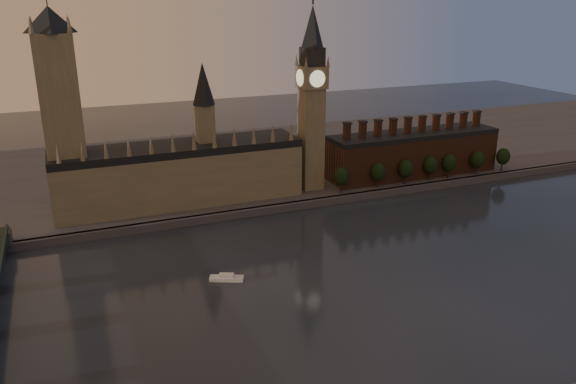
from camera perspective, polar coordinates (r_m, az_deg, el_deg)
name	(u,v)px	position (r m, az deg, el deg)	size (l,w,h in m)	color
ground	(399,278)	(237.95, 11.20, -8.61)	(900.00, 900.00, 0.00)	black
north_bank	(256,163)	(386.87, -3.26, 3.00)	(900.00, 182.00, 4.00)	#47464C
palace_of_westminster	(181,170)	(306.66, -10.82, 2.17)	(130.00, 30.30, 74.00)	gray
victoria_tower	(61,108)	(292.84, -22.07, 7.88)	(24.00, 24.00, 108.00)	gray
big_ben	(312,97)	(316.56, 2.42, 9.58)	(15.00, 15.00, 107.00)	gray
chimney_block	(413,153)	(359.20, 12.56, 3.92)	(110.00, 25.00, 37.00)	#502E1E
embankment_tree_0	(341,177)	(319.11, 5.44, 1.57)	(8.60, 8.60, 14.88)	black
embankment_tree_1	(378,172)	(330.53, 9.12, 2.03)	(8.60, 8.60, 14.88)	black
embankment_tree_2	(406,169)	(339.55, 11.89, 2.32)	(8.60, 8.60, 14.88)	black
embankment_tree_3	(430,165)	(350.62, 14.25, 2.67)	(8.60, 8.60, 14.88)	black
embankment_tree_4	(449,163)	(358.62, 16.07, 2.88)	(8.60, 8.60, 14.88)	black
embankment_tree_5	(477,160)	(370.65, 18.68, 3.13)	(8.60, 8.60, 14.88)	black
embankment_tree_6	(503,156)	(383.90, 21.01, 3.39)	(8.60, 8.60, 14.88)	black
river_boat	(227,278)	(233.07, -6.26, -8.66)	(14.23, 9.23, 2.76)	silver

